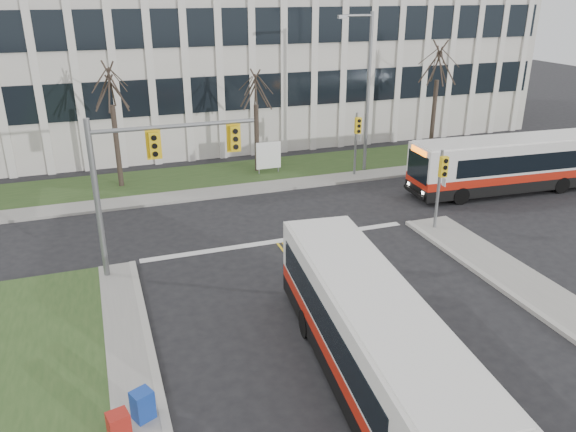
# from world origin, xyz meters

# --- Properties ---
(ground) EXTENTS (120.00, 120.00, 0.00)m
(ground) POSITION_xyz_m (0.00, 0.00, 0.00)
(ground) COLOR black
(ground) RESTS_ON ground
(sidewalk_cross) EXTENTS (44.00, 1.60, 0.14)m
(sidewalk_cross) POSITION_xyz_m (5.00, 15.20, 0.07)
(sidewalk_cross) COLOR #9E9B93
(sidewalk_cross) RESTS_ON ground
(building_lawn) EXTENTS (44.00, 5.00, 0.12)m
(building_lawn) POSITION_xyz_m (5.00, 18.00, 0.06)
(building_lawn) COLOR #2B461E
(building_lawn) RESTS_ON ground
(office_building) EXTENTS (40.00, 16.00, 12.00)m
(office_building) POSITION_xyz_m (5.00, 30.00, 6.00)
(office_building) COLOR silver
(office_building) RESTS_ON ground
(mast_arm_signal) EXTENTS (6.11, 0.38, 6.20)m
(mast_arm_signal) POSITION_xyz_m (-5.62, 7.16, 4.26)
(mast_arm_signal) COLOR slate
(mast_arm_signal) RESTS_ON ground
(signal_pole_near) EXTENTS (0.34, 0.39, 3.80)m
(signal_pole_near) POSITION_xyz_m (7.20, 6.90, 2.50)
(signal_pole_near) COLOR slate
(signal_pole_near) RESTS_ON ground
(signal_pole_far) EXTENTS (0.34, 0.39, 3.80)m
(signal_pole_far) POSITION_xyz_m (7.20, 15.40, 2.50)
(signal_pole_far) COLOR slate
(signal_pole_far) RESTS_ON ground
(streetlight) EXTENTS (2.15, 0.25, 9.20)m
(streetlight) POSITION_xyz_m (8.03, 16.20, 5.19)
(streetlight) COLOR slate
(streetlight) RESTS_ON ground
(directory_sign) EXTENTS (1.50, 0.12, 2.00)m
(directory_sign) POSITION_xyz_m (2.50, 17.50, 1.17)
(directory_sign) COLOR slate
(directory_sign) RESTS_ON ground
(tree_left) EXTENTS (1.80, 1.80, 7.70)m
(tree_left) POSITION_xyz_m (-6.00, 18.00, 5.51)
(tree_left) COLOR #42352B
(tree_left) RESTS_ON ground
(tree_mid) EXTENTS (1.80, 1.80, 6.82)m
(tree_mid) POSITION_xyz_m (2.00, 18.20, 4.88)
(tree_mid) COLOR #42352B
(tree_mid) RESTS_ON ground
(tree_right) EXTENTS (1.80, 1.80, 8.25)m
(tree_right) POSITION_xyz_m (14.00, 18.00, 5.91)
(tree_right) COLOR #42352B
(tree_right) RESTS_ON ground
(bus_main) EXTENTS (3.43, 11.00, 2.89)m
(bus_main) POSITION_xyz_m (-0.70, -1.80, 1.44)
(bus_main) COLOR silver
(bus_main) RESTS_ON ground
(bus_cross) EXTENTS (11.07, 3.03, 2.92)m
(bus_cross) POSITION_xyz_m (13.85, 10.31, 1.46)
(bus_cross) COLOR silver
(bus_cross) RESTS_ON ground
(newspaper_box_blue) EXTENTS (0.64, 0.62, 0.95)m
(newspaper_box_blue) POSITION_xyz_m (-6.80, -1.24, 0.47)
(newspaper_box_blue) COLOR #16399B
(newspaper_box_blue) RESTS_ON ground
(newspaper_box_red) EXTENTS (0.59, 0.55, 0.95)m
(newspaper_box_red) POSITION_xyz_m (-7.42, -1.85, 0.47)
(newspaper_box_red) COLOR maroon
(newspaper_box_red) RESTS_ON ground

